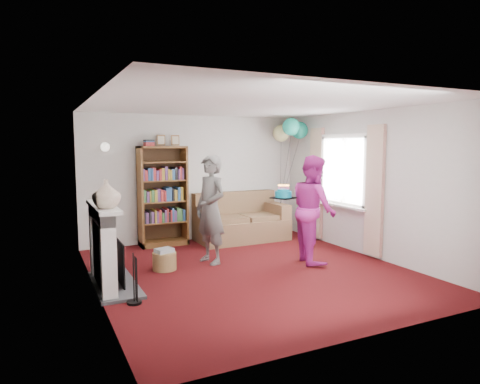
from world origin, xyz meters
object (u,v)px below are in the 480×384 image
birthday_cake (283,194)px  bookcase (162,197)px  sofa (240,222)px  person_striped (211,209)px  person_magenta (314,209)px

birthday_cake → bookcase: bearing=126.4°
sofa → bookcase: bearing=171.2°
person_striped → birthday_cake: bearing=54.3°
bookcase → sofa: (1.55, -0.23, -0.58)m
sofa → birthday_cake: birthday_cake is taller
sofa → birthday_cake: 1.93m
person_striped → person_magenta: 1.68m
bookcase → sofa: 1.67m
bookcase → birthday_cake: size_ratio=6.42×
sofa → person_striped: bearing=-131.6°
bookcase → birthday_cake: (1.47, -2.00, 0.18)m
person_striped → birthday_cake: 1.21m
bookcase → sofa: bearing=-8.4°
person_magenta → birthday_cake: (-0.42, 0.25, 0.23)m
person_striped → person_magenta: (1.54, -0.66, -0.00)m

